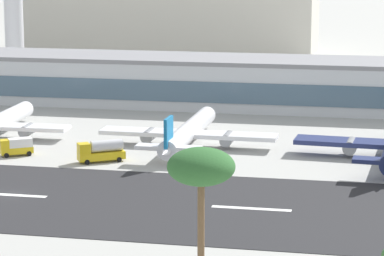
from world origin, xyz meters
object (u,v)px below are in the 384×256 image
at_px(airliner_blue_tail_gate_1, 187,133).
at_px(palm_tree_3, 201,169).
at_px(terminal_building, 220,82).
at_px(service_fuel_truck_1, 101,151).
at_px(service_box_truck_2, 16,146).

xyz_separation_m(airliner_blue_tail_gate_1, palm_tree_3, (17.74, -77.71, 12.40)).
relative_size(terminal_building, service_fuel_truck_1, 25.09).
bearing_deg(palm_tree_3, airliner_blue_tail_gate_1, 102.86).
relative_size(service_fuel_truck_1, service_box_truck_2, 1.35).
bearing_deg(service_box_truck_2, airliner_blue_tail_gate_1, 172.49).
relative_size(terminal_building, airliner_blue_tail_gate_1, 5.22).
bearing_deg(service_fuel_truck_1, service_box_truck_2, -37.35).
bearing_deg(service_box_truck_2, service_fuel_truck_1, 142.23).
relative_size(terminal_building, palm_tree_3, 12.34).
xyz_separation_m(airliner_blue_tail_gate_1, service_fuel_truck_1, (-12.75, -15.29, -0.72)).
height_order(service_fuel_truck_1, palm_tree_3, palm_tree_3).
relative_size(terminal_building, service_box_truck_2, 33.94).
height_order(terminal_building, palm_tree_3, palm_tree_3).
xyz_separation_m(service_fuel_truck_1, service_box_truck_2, (-16.98, 1.69, -0.24)).
xyz_separation_m(airliner_blue_tail_gate_1, service_box_truck_2, (-29.74, -13.60, -0.96)).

